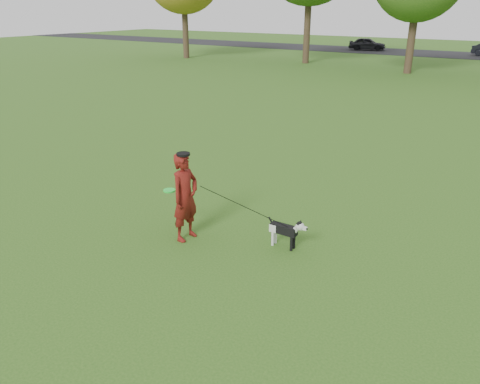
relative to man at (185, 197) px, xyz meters
The scene contains 5 objects.
ground 1.60m from the man, 13.77° to the left, with size 120.00×120.00×0.00m, color #285116.
man is the anchor object (origin of this frame).
dog 1.96m from the man, 21.42° to the left, with size 0.80×0.16×0.61m.
car_left 41.63m from the man, 104.40° to the left, with size 1.39×3.45×1.18m, color black.
man_held_items 1.18m from the man, 15.64° to the left, with size 2.34×0.85×1.29m.
Camera 1 is at (3.89, -6.45, 4.15)m, focal length 35.00 mm.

